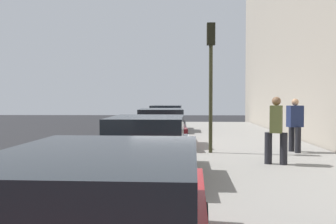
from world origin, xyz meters
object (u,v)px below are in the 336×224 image
(pedestrian_olive_coat, at_px, (276,128))
(traffic_light_pole, at_px, (211,65))
(pedestrian_navy_coat, at_px, (295,124))
(parked_car_charcoal, at_px, (148,150))
(parked_car_navy, at_px, (166,119))
(parked_car_maroon, at_px, (161,129))

(pedestrian_olive_coat, height_order, traffic_light_pole, traffic_light_pole)
(pedestrian_navy_coat, xyz_separation_m, traffic_light_pole, (-0.20, 2.76, 1.90))
(parked_car_charcoal, distance_m, parked_car_navy, 12.43)
(parked_car_charcoal, relative_size, pedestrian_navy_coat, 2.56)
(parked_car_charcoal, xyz_separation_m, pedestrian_olive_coat, (1.72, -3.30, 0.36))
(parked_car_navy, bearing_deg, pedestrian_navy_coat, -151.68)
(parked_car_maroon, distance_m, pedestrian_navy_coat, 4.88)
(pedestrian_olive_coat, bearing_deg, pedestrian_navy_coat, -26.21)
(pedestrian_olive_coat, bearing_deg, parked_car_charcoal, 117.51)
(pedestrian_navy_coat, relative_size, traffic_light_pole, 0.42)
(pedestrian_navy_coat, bearing_deg, parked_car_navy, 28.32)
(pedestrian_navy_coat, bearing_deg, parked_car_charcoal, 132.60)
(parked_car_navy, height_order, traffic_light_pole, traffic_light_pole)
(parked_car_charcoal, bearing_deg, traffic_light_pole, -23.69)
(parked_car_charcoal, distance_m, pedestrian_navy_coat, 6.10)
(parked_car_navy, xyz_separation_m, pedestrian_navy_coat, (-8.31, -4.48, 0.33))
(parked_car_navy, height_order, pedestrian_navy_coat, pedestrian_navy_coat)
(parked_car_navy, bearing_deg, parked_car_charcoal, 179.98)
(pedestrian_navy_coat, bearing_deg, parked_car_maroon, 66.59)
(parked_car_charcoal, xyz_separation_m, pedestrian_navy_coat, (4.12, -4.48, 0.33))
(pedestrian_navy_coat, bearing_deg, traffic_light_pole, 94.12)
(parked_car_maroon, bearing_deg, parked_car_charcoal, 179.90)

